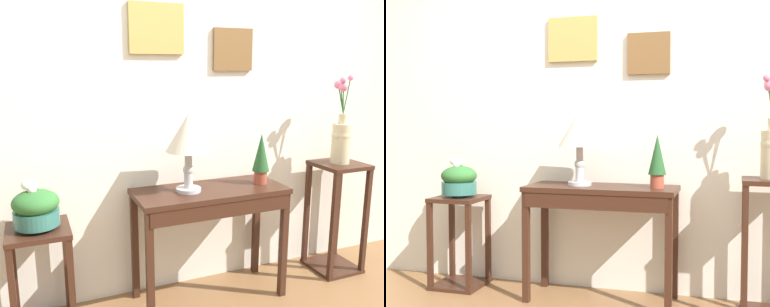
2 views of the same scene
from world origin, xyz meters
TOP-DOWN VIEW (x-y plane):
  - back_wall_with_art at (0.00, 1.51)m, footprint 9.00×0.13m
  - console_table at (0.07, 1.18)m, footprint 1.03×0.43m
  - table_lamp at (-0.09, 1.20)m, footprint 0.30×0.30m
  - potted_plant_on_console at (0.45, 1.19)m, footprint 0.12×0.12m
  - pedestal_stand_left at (-1.03, 1.21)m, footprint 0.36×0.36m
  - planter_bowl_wide_left at (-1.03, 1.21)m, footprint 0.26×0.26m
  - pedestal_stand_right at (1.16, 1.21)m, footprint 0.36×0.36m
  - flower_vase_tall_right at (1.16, 1.21)m, footprint 0.15×0.15m

SIDE VIEW (x-z plane):
  - pedestal_stand_left at x=-1.03m, z-range 0.00..0.68m
  - pedestal_stand_right at x=1.16m, z-range 0.00..0.88m
  - console_table at x=0.07m, z-range 0.27..1.07m
  - planter_bowl_wide_left at x=-1.03m, z-range 0.66..0.95m
  - potted_plant_on_console at x=0.45m, z-range 0.81..1.17m
  - flower_vase_tall_right at x=1.16m, z-range 0.76..1.42m
  - table_lamp at x=-0.09m, z-range 0.91..1.42m
  - back_wall_with_art at x=0.00m, z-range 0.00..2.80m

